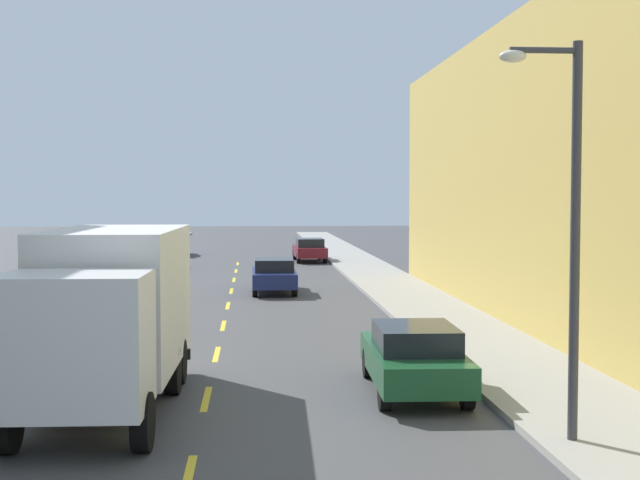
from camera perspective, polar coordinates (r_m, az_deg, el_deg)
The scene contains 12 objects.
ground_plane at distance 36.02m, azimuth -5.80°, elevation -3.63°, with size 160.00×160.00×0.00m, color #424244.
sidewalk_left at distance 34.95m, azimuth -17.63°, elevation -3.83°, with size 3.20×120.00×0.14m, color #99968E.
sidewalk_right at distance 34.56m, azimuth 5.99°, elevation -3.79°, with size 3.20×120.00×0.14m, color #99968E.
lane_centerline_dashes at distance 30.56m, azimuth -6.07°, elevation -4.79°, with size 0.14×47.20×0.01m.
street_lamp at distance 14.71m, azimuth 15.50°, elevation 1.91°, with size 1.35×0.28×6.39m.
delivery_box_truck at distance 17.49m, azimuth -13.36°, elevation -4.30°, with size 2.58×7.35×3.42m.
parked_sedan_burgundy at distance 54.33m, azimuth -0.68°, elevation -0.61°, with size 1.92×4.55×1.43m.
parked_sedan_teal at distance 60.74m, azimuth -9.35°, elevation -0.27°, with size 1.91×4.54×1.43m.
parked_sedan_forest at distance 18.60m, azimuth 6.07°, elevation -7.48°, with size 1.92×4.55×1.43m.
parked_hatchback_white at distance 33.19m, azimuth -13.36°, elevation -2.94°, with size 1.85×4.04×1.50m.
parked_sedan_black at distance 50.11m, azimuth -10.38°, elevation -0.96°, with size 1.83×4.51×1.43m.
moving_navy_sedan at distance 37.20m, azimuth -2.98°, elevation -2.25°, with size 1.80×4.50×1.43m.
Camera 1 is at (0.96, -5.77, 4.10)m, focal length 49.84 mm.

